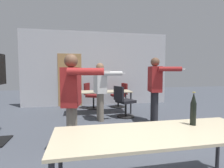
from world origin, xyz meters
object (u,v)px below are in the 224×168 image
person_center_tall (72,94)px  office_chair_side_rolled (92,97)px  person_near_casual (101,87)px  beer_bottle (193,109)px  office_chair_mid_tucked (120,96)px  person_far_watching (155,84)px  office_chair_far_right (124,103)px

person_center_tall → office_chair_side_rolled: 3.53m
person_near_casual → person_center_tall: size_ratio=0.96×
beer_bottle → person_center_tall: bearing=143.0°
office_chair_side_rolled → beer_bottle: 4.64m
person_near_casual → office_chair_mid_tucked: person_near_casual is taller
person_far_watching → person_center_tall: bearing=-48.5°
person_far_watching → beer_bottle: bearing=-4.7°
person_far_watching → office_chair_far_right: size_ratio=1.85×
beer_bottle → office_chair_side_rolled: bearing=100.9°
person_near_casual → office_chair_side_rolled: 1.70m
person_near_casual → beer_bottle: person_near_casual is taller
person_near_casual → beer_bottle: 3.02m
office_chair_far_right → beer_bottle: 3.14m
office_chair_side_rolled → office_chair_mid_tucked: office_chair_side_rolled is taller
office_chair_far_right → office_chair_side_rolled: bearing=-171.8°
person_center_tall → person_far_watching: size_ratio=0.96×
person_near_casual → office_chair_far_right: bearing=96.7°
person_center_tall → person_far_watching: 2.45m
office_chair_far_right → beer_bottle: beer_bottle is taller
office_chair_side_rolled → beer_bottle: (0.88, -4.54, 0.47)m
office_chair_side_rolled → beer_bottle: size_ratio=2.29×
person_far_watching → office_chair_far_right: bearing=-127.2°
office_chair_far_right → person_near_casual: bearing=-97.8°
office_chair_mid_tucked → office_chair_far_right: bearing=159.4°
person_near_casual → office_chair_far_right: person_near_casual is taller
beer_bottle → office_chair_mid_tucked: bearing=87.3°
person_center_tall → office_chair_far_right: size_ratio=1.77×
office_chair_mid_tucked → beer_bottle: (-0.22, -4.59, 0.49)m
person_near_casual → office_chair_mid_tucked: 2.01m
person_near_casual → person_center_tall: (-0.71, -1.82, 0.04)m
office_chair_side_rolled → person_near_casual: bearing=29.6°
person_far_watching → office_chair_mid_tucked: (-0.40, 2.20, -0.61)m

